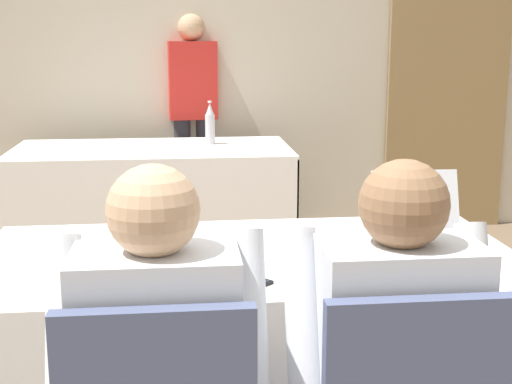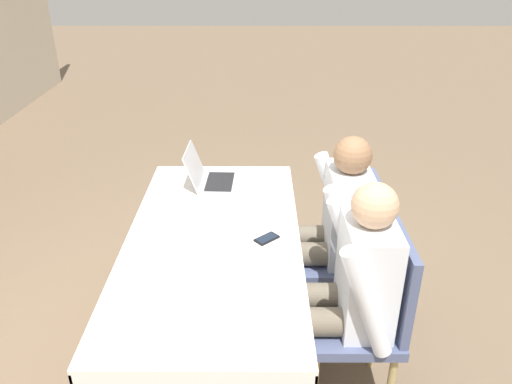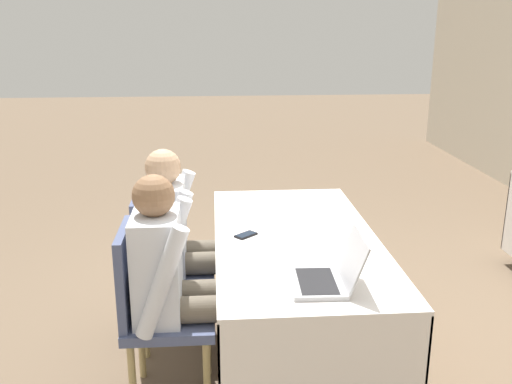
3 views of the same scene
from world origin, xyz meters
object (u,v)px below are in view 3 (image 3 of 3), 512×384
object	(u,v)px
chair_near_right	(154,306)
person_checkered_shirt	(180,235)
laptop	(327,276)
person_white_shirt	(174,276)
cell_phone	(246,235)
chair_near_left	(163,262)

from	to	relation	value
chair_near_right	person_checkered_shirt	size ratio (longest dim) A/B	0.78
laptop	chair_near_right	bearing A→B (deg)	-110.29
person_checkered_shirt	person_white_shirt	world-z (taller)	same
laptop	cell_phone	xyz separation A→B (m)	(-0.62, -0.32, -0.04)
chair_near_left	person_white_shirt	size ratio (longest dim) A/B	0.78
cell_phone	person_white_shirt	bearing A→B (deg)	-92.87
laptop	person_white_shirt	distance (m)	0.77
laptop	person_checkered_shirt	xyz separation A→B (m)	(-0.87, -0.68, -0.13)
laptop	person_checkered_shirt	size ratio (longest dim) A/B	0.27
cell_phone	chair_near_right	bearing A→B (deg)	-99.62
chair_near_left	chair_near_right	bearing A→B (deg)	-180.00
cell_phone	person_white_shirt	xyz separation A→B (m)	(0.29, -0.37, -0.09)
laptop	person_white_shirt	world-z (taller)	person_white_shirt
cell_phone	chair_near_left	xyz separation A→B (m)	(-0.25, -0.47, -0.25)
chair_near_right	laptop	bearing A→B (deg)	-112.30
laptop	person_checkered_shirt	distance (m)	1.11
laptop	person_white_shirt	xyz separation A→B (m)	(-0.32, -0.68, -0.13)
laptop	cell_phone	distance (m)	0.69
chair_near_right	person_checkered_shirt	distance (m)	0.58
laptop	person_checkered_shirt	world-z (taller)	person_checkered_shirt
cell_phone	person_checkered_shirt	distance (m)	0.45
chair_near_right	person_white_shirt	world-z (taller)	person_white_shirt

